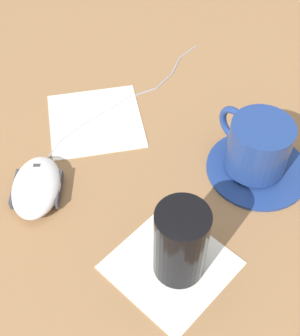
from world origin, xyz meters
The scene contains 8 objects.
ground_plane centered at (0.00, 0.00, 0.00)m, with size 3.00×3.00×0.00m, color olive.
saucer centered at (0.12, -0.12, 0.00)m, with size 0.14×0.14×0.01m, color navy.
coffee_cup centered at (0.12, -0.12, 0.05)m, with size 0.09×0.11×0.07m.
computer_mouse centered at (-0.02, 0.15, 0.02)m, with size 0.12×0.09×0.03m.
mouse_cable centered at (0.20, 0.10, 0.00)m, with size 0.34×0.13×0.00m.
napkin_under_glass centered at (-0.06, -0.06, 0.00)m, with size 0.13×0.13×0.00m, color silver.
drinking_glass centered at (-0.06, -0.06, 0.06)m, with size 0.06×0.06×0.11m, color black.
napkin_spare centered at (0.13, 0.13, 0.00)m, with size 0.14×0.14×0.00m, color silver.
Camera 1 is at (-0.32, -0.12, 0.51)m, focal length 50.00 mm.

